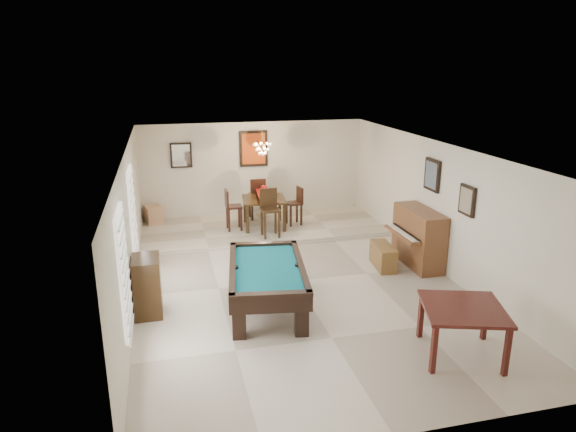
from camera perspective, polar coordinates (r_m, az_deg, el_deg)
name	(u,v)px	position (r m, az deg, el deg)	size (l,w,h in m)	color
ground_plane	(295,281)	(10.13, 0.82, -7.25)	(6.00, 9.00, 0.02)	beige
wall_back	(254,170)	(13.94, -3.84, 5.07)	(6.00, 0.04, 2.60)	silver
wall_front	(401,336)	(5.76, 12.49, -12.84)	(6.00, 0.04, 2.60)	silver
wall_left	(130,229)	(9.41, -17.13, -1.40)	(0.04, 9.00, 2.60)	silver
wall_right	(439,207)	(10.80, 16.44, 0.96)	(0.04, 9.00, 2.60)	silver
ceiling	(296,149)	(9.38, 0.88, 7.48)	(6.00, 9.00, 0.04)	white
dining_step	(263,228)	(13.07, -2.77, -1.33)	(6.00, 2.50, 0.12)	beige
window_left_front	(124,271)	(7.30, -17.77, -5.86)	(0.06, 1.00, 1.70)	white
window_left_rear	(133,214)	(9.95, -16.85, 0.21)	(0.06, 1.00, 1.70)	white
pool_table	(267,288)	(8.89, -2.34, -8.02)	(1.26, 2.32, 0.77)	black
square_table	(461,331)	(7.98, 18.68, -12.03)	(1.12, 1.12, 0.77)	#39120E
upright_piano	(412,238)	(10.99, 13.66, -2.38)	(0.81, 1.44, 1.20)	brown
piano_bench	(383,256)	(10.86, 10.52, -4.42)	(0.34, 0.87, 0.48)	brown
apothecary_chest	(147,286)	(9.00, -15.36, -7.50)	(0.45, 0.67, 1.01)	black
dining_table	(264,210)	(12.85, -2.67, 0.64)	(1.04, 1.04, 0.86)	black
flower_vase	(264,189)	(12.71, -2.70, 2.98)	(0.13, 0.13, 0.22)	red
dining_chair_south	(270,214)	(12.09, -1.98, 0.28)	(0.42, 0.42, 1.13)	black
dining_chair_north	(257,198)	(13.55, -3.49, 2.00)	(0.41, 0.41, 1.10)	black
dining_chair_west	(234,210)	(12.67, -6.03, 0.69)	(0.38, 0.38, 1.01)	black
dining_chair_east	(294,206)	(13.01, 0.66, 1.11)	(0.36, 0.36, 0.97)	black
corner_bench	(154,214)	(13.67, -14.70, 0.19)	(0.40, 0.50, 0.45)	tan
chandelier	(262,144)	(12.52, -2.86, 7.95)	(0.44, 0.44, 0.60)	#FFE5B2
back_painting	(253,149)	(13.80, -3.86, 7.48)	(0.75, 0.06, 0.95)	#D84C14
back_mirror	(181,155)	(13.62, -11.79, 6.62)	(0.55, 0.06, 0.65)	white
right_picture_upper	(432,175)	(10.89, 15.74, 4.41)	(0.06, 0.55, 0.65)	slate
right_picture_lower	(467,200)	(9.86, 19.29, 1.64)	(0.06, 0.45, 0.55)	gray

